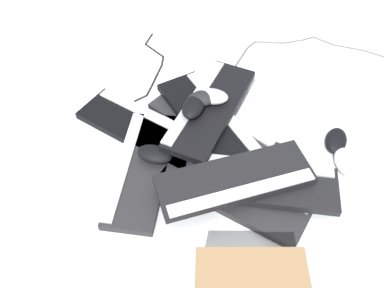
{
  "coord_description": "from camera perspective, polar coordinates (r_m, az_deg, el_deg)",
  "views": [
    {
      "loc": [
        0.59,
        0.57,
        1.05
      ],
      "look_at": [
        0.01,
        -0.06,
        0.04
      ],
      "focal_mm": 40.0,
      "sensor_mm": 36.0,
      "label": 1
    }
  ],
  "objects": [
    {
      "name": "keyboard_3",
      "position": [
        1.42,
        -6.75,
        2.16
      ],
      "size": [
        0.25,
        0.46,
        0.03
      ],
      "color": "black",
      "rests_on": "ground"
    },
    {
      "name": "mouse_2",
      "position": [
        1.39,
        19.78,
        -2.23
      ],
      "size": [
        0.12,
        0.13,
        0.04
      ],
      "primitive_type": "ellipsoid",
      "rotation": [
        0.0,
        0.0,
        0.83
      ],
      "color": "silver",
      "rests_on": "ground"
    },
    {
      "name": "keyboard_0",
      "position": [
        1.31,
        -6.77,
        -3.14
      ],
      "size": [
        0.44,
        0.4,
        0.03
      ],
      "color": "#232326",
      "rests_on": "ground"
    },
    {
      "name": "cable_0",
      "position": [
        1.65,
        -5.65,
        9.86
      ],
      "size": [
        0.37,
        0.28,
        0.01
      ],
      "color": "black",
      "rests_on": "ground"
    },
    {
      "name": "mouse_4",
      "position": [
        1.38,
        2.57,
        6.38
      ],
      "size": [
        0.12,
        0.13,
        0.04
      ],
      "primitive_type": "ellipsoid",
      "rotation": [
        0.0,
        0.0,
        5.38
      ],
      "color": "#B7B7BC",
      "rests_on": "keyboard_7"
    },
    {
      "name": "ground_plane",
      "position": [
        1.33,
        2.04,
        -2.44
      ],
      "size": [
        3.2,
        3.2,
        0.0
      ],
      "primitive_type": "plane",
      "color": "silver"
    },
    {
      "name": "cable_1",
      "position": [
        1.77,
        13.0,
        11.86
      ],
      "size": [
        0.61,
        0.44,
        0.01
      ],
      "color": "#59595B",
      "rests_on": "ground"
    },
    {
      "name": "mouse_3",
      "position": [
        1.44,
        18.65,
        0.44
      ],
      "size": [
        0.13,
        0.11,
        0.04
      ],
      "primitive_type": "ellipsoid",
      "rotation": [
        0.0,
        0.0,
        3.59
      ],
      "color": "black",
      "rests_on": "ground"
    },
    {
      "name": "keyboard_2",
      "position": [
        1.42,
        2.65,
        2.59
      ],
      "size": [
        0.2,
        0.45,
        0.03
      ],
      "color": "#232326",
      "rests_on": "ground"
    },
    {
      "name": "mouse_1",
      "position": [
        1.34,
        0.18,
        5.02
      ],
      "size": [
        0.13,
        0.11,
        0.04
      ],
      "primitive_type": "ellipsoid",
      "rotation": [
        0.0,
        0.0,
        3.66
      ],
      "color": "black",
      "rests_on": "keyboard_7"
    },
    {
      "name": "keyboard_7",
      "position": [
        1.39,
        2.39,
        4.82
      ],
      "size": [
        0.46,
        0.31,
        0.03
      ],
      "color": "black",
      "rests_on": "keyboard_6"
    },
    {
      "name": "mouse_5",
      "position": [
        1.29,
        -5.04,
        -1.39
      ],
      "size": [
        0.11,
        0.13,
        0.04
      ],
      "primitive_type": "ellipsoid",
      "rotation": [
        0.0,
        0.0,
        2.07
      ],
      "color": "black",
      "rests_on": "keyboard_0"
    },
    {
      "name": "keyboard_6",
      "position": [
        1.4,
        2.2,
        3.35
      ],
      "size": [
        0.25,
        0.46,
        0.03
      ],
      "color": "black",
      "rests_on": "keyboard_2"
    },
    {
      "name": "mouse_0",
      "position": [
        1.37,
        1.51,
        6.15
      ],
      "size": [
        0.13,
        0.1,
        0.04
      ],
      "primitive_type": "ellipsoid",
      "rotation": [
        0.0,
        0.0,
        5.9
      ],
      "color": "black",
      "rests_on": "keyboard_7"
    },
    {
      "name": "keyboard_5",
      "position": [
        1.21,
        5.73,
        -4.8
      ],
      "size": [
        0.46,
        0.32,
        0.03
      ],
      "color": "black",
      "rests_on": "keyboard_4"
    },
    {
      "name": "keyboard_4",
      "position": [
        1.25,
        9.12,
        -5.05
      ],
      "size": [
        0.4,
        0.43,
        0.03
      ],
      "color": "black",
      "rests_on": "keyboard_1"
    },
    {
      "name": "keyboard_1",
      "position": [
        1.26,
        5.68,
        -6.46
      ],
      "size": [
        0.26,
        0.46,
        0.03
      ],
      "color": "#232326",
      "rests_on": "ground"
    }
  ]
}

